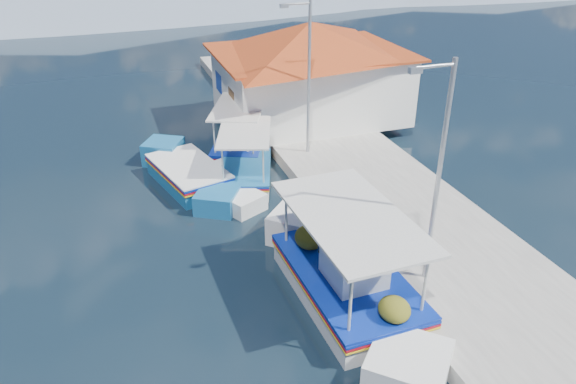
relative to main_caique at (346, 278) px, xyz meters
name	(u,v)px	position (x,y,z in m)	size (l,w,h in m)	color
quay	(394,208)	(3.42, 3.46, -0.30)	(5.00, 44.00, 0.50)	#ADAAA2
bollards	(348,219)	(1.32, 2.71, 0.10)	(0.20, 17.20, 0.30)	#A5A8AD
main_caique	(346,278)	(0.00, 0.00, 0.00)	(2.73, 8.75, 2.88)	silver
caique_green_canopy	(245,173)	(-0.77, 7.65, -0.21)	(3.08, 5.89, 2.32)	silver
caique_blue_hull	(189,175)	(-2.84, 8.18, -0.23)	(3.10, 6.54, 1.20)	#186095
caique_far	(240,144)	(-0.28, 10.31, -0.12)	(3.71, 6.18, 2.36)	silver
harbor_building	(310,69)	(3.71, 12.46, 2.22)	(10.49, 10.49, 4.40)	white
lamp_post_near	(437,166)	(2.02, -0.54, 3.30)	(1.21, 0.14, 6.00)	#A5A8AD
lamp_post_far	(307,71)	(2.02, 8.46, 3.30)	(1.21, 0.14, 6.00)	#A5A8AD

